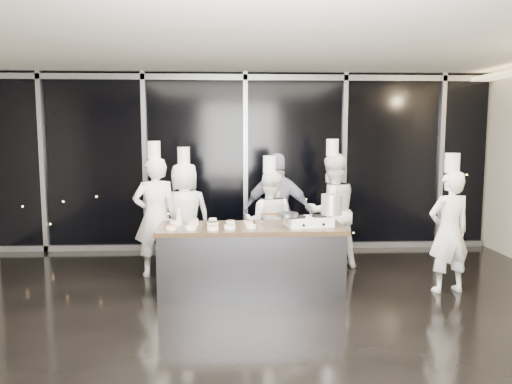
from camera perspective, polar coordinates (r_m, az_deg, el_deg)
ground at (r=6.00m, az=-0.19°, el=-14.00°), size 9.00×9.00×0.00m
room_shell at (r=5.62m, az=1.61°, el=7.96°), size 9.02×7.02×3.21m
window_wall at (r=9.05m, az=-1.21°, el=3.45°), size 8.90×0.11×3.20m
demo_counter at (r=6.72m, az=-0.55°, el=-7.65°), size 2.46×0.86×0.90m
stove at (r=6.64m, az=6.03°, el=-3.34°), size 0.65×0.47×0.14m
frying_pan at (r=6.53m, az=3.51°, el=-2.60°), size 0.51×0.33×0.05m
stock_pot at (r=6.72m, az=8.62°, el=-1.43°), size 0.32×0.32×0.27m
prep_bowls at (r=6.66m, az=-5.99°, el=-3.65°), size 1.17×0.73×0.05m
squeeze_bottle at (r=6.80m, az=-8.83°, el=-2.65°), size 0.07×0.07×0.26m
chef_far_left at (r=7.54m, az=-11.42°, el=-2.65°), size 0.75×0.60×2.01m
chef_left at (r=7.89m, az=-8.15°, el=-2.59°), size 0.95×0.77×1.91m
chef_center at (r=7.48m, az=1.52°, el=-3.49°), size 0.87×0.74×1.79m
guest at (r=7.59m, az=2.49°, el=-2.42°), size 1.15×0.70×1.83m
chef_right at (r=7.89m, az=8.59°, el=-2.16°), size 1.05×0.94×2.03m
chef_side at (r=7.13m, az=21.20°, el=-4.09°), size 0.66×0.50×1.87m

